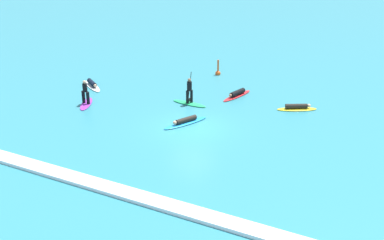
% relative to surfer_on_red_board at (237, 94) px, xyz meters
% --- Properties ---
extents(ground_plane, '(120.00, 120.00, 0.00)m').
position_rel_surfer_on_red_board_xyz_m(ground_plane, '(-0.28, -6.40, -0.17)').
color(ground_plane, teal).
rests_on(ground_plane, ground).
extents(surfer_on_red_board, '(1.26, 3.09, 0.45)m').
position_rel_surfer_on_red_board_xyz_m(surfer_on_red_board, '(0.00, 0.00, 0.00)').
color(surfer_on_red_board, red).
rests_on(surfer_on_red_board, ground_plane).
extents(surfer_on_green_board, '(2.62, 0.93, 2.16)m').
position_rel_surfer_on_red_board_xyz_m(surfer_on_green_board, '(-2.28, -2.93, 0.32)').
color(surfer_on_green_board, '#23B266').
rests_on(surfer_on_green_board, ground_plane).
extents(surfer_on_blue_board, '(1.92, 3.18, 0.41)m').
position_rel_surfer_on_red_board_xyz_m(surfer_on_blue_board, '(-0.92, -6.05, -0.03)').
color(surfer_on_blue_board, '#1E8CD1').
rests_on(surfer_on_blue_board, ground_plane).
extents(surfer_on_purple_board, '(1.69, 2.48, 1.70)m').
position_rel_surfer_on_red_board_xyz_m(surfer_on_purple_board, '(-8.48, -6.21, 0.29)').
color(surfer_on_purple_board, purple).
rests_on(surfer_on_purple_board, ground_plane).
extents(surfer_on_white_board, '(2.84, 2.24, 0.46)m').
position_rel_surfer_on_red_board_xyz_m(surfer_on_white_board, '(-10.47, -3.03, -0.01)').
color(surfer_on_white_board, white).
rests_on(surfer_on_white_board, ground_plane).
extents(surfer_on_yellow_board, '(2.64, 1.95, 0.41)m').
position_rel_surfer_on_red_board_xyz_m(surfer_on_yellow_board, '(4.52, -0.56, -0.02)').
color(surfer_on_yellow_board, yellow).
rests_on(surfer_on_yellow_board, ground_plane).
extents(marker_buoy, '(0.43, 0.43, 1.34)m').
position_rel_surfer_on_red_board_xyz_m(marker_buoy, '(-3.34, 4.04, 0.06)').
color(marker_buoy, '#E55119').
rests_on(marker_buoy, ground_plane).
extents(wave_crest, '(20.97, 0.90, 0.18)m').
position_rel_surfer_on_red_board_xyz_m(wave_crest, '(-0.28, -14.61, -0.08)').
color(wave_crest, white).
rests_on(wave_crest, ground_plane).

